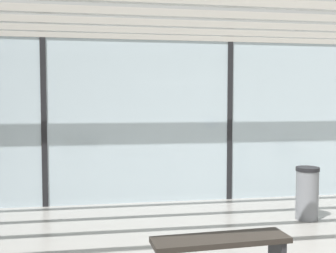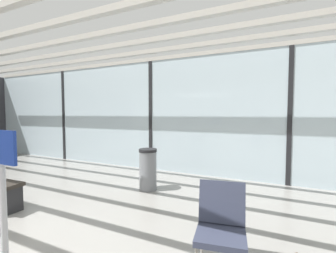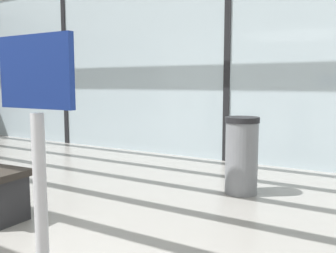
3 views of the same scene
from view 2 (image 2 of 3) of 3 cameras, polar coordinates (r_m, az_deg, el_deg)
The scene contains 9 objects.
glass_curtain_wall at distance 6.49m, azimuth -4.24°, elevation 2.70°, with size 14.00×0.08×3.07m, color silver.
window_mullion_0 at distance 8.76m, azimuth -24.63°, elevation 2.55°, with size 0.10×0.12×3.07m, color black.
window_mullion_1 at distance 6.49m, azimuth -4.24°, elevation 2.70°, with size 0.10×0.12×3.07m, color black.
window_mullion_2 at distance 5.67m, azimuth 28.34°, elevation 2.25°, with size 0.10×0.12×3.07m, color black.
ceiling_slats at distance 4.25m, azimuth -28.99°, elevation 23.90°, with size 13.72×6.72×0.10m.
parked_airplane at distance 12.45m, azimuth 4.65°, elevation 4.60°, with size 13.26×3.79×3.79m.
lounge_chair_2 at distance 2.56m, azimuth 13.25°, elevation -22.30°, with size 0.56×0.60×0.87m.
trash_bin at distance 4.84m, azimuth -5.08°, elevation -10.66°, with size 0.38×0.38×0.86m.
info_sign at distance 2.79m, azimuth -36.12°, elevation -16.57°, with size 0.44×0.32×1.44m.
Camera 2 is at (3.19, -0.46, 1.59)m, focal length 24.17 mm.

